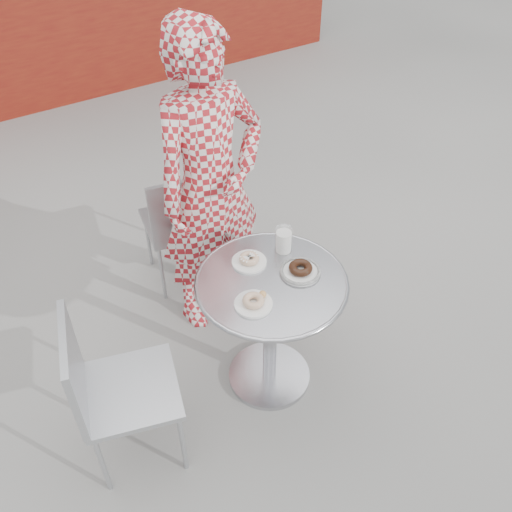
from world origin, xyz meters
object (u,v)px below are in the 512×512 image
seated_person (211,188)px  plate_near (254,302)px  bistro_table (271,307)px  chair_left (133,414)px  plate_far (249,260)px  milk_cup (284,240)px  plate_checker (300,270)px  chair_far (181,244)px

seated_person → plate_near: seated_person is taller
bistro_table → chair_left: bearing=-179.4°
chair_left → plate_far: bearing=-61.6°
milk_cup → plate_far: bearing=176.5°
bistro_table → plate_checker: bearing=-9.5°
chair_left → chair_far: bearing=-21.5°
plate_far → plate_near: 0.27m
chair_left → seated_person: seated_person is taller
plate_far → chair_left: bearing=-167.0°
chair_far → plate_checker: bearing=109.6°
chair_left → plate_near: 0.75m
chair_far → plate_far: chair_far is taller
seated_person → plate_far: seated_person is taller
seated_person → chair_far: bearing=92.6°
chair_far → bistro_table: bearing=101.4°
chair_left → plate_near: chair_left is taller
seated_person → milk_cup: size_ratio=13.08×
seated_person → plate_far: bearing=-102.4°
chair_far → seated_person: 0.68m
chair_left → seated_person: size_ratio=0.50×
seated_person → milk_cup: seated_person is taller
bistro_table → chair_left: 0.78m
chair_far → milk_cup: (0.19, -0.79, 0.51)m
bistro_table → chair_far: (-0.02, 0.94, -0.28)m
bistro_table → plate_near: plate_near is taller
seated_person → milk_cup: (0.13, -0.46, -0.08)m
plate_checker → bistro_table: bearing=170.5°
bistro_table → seated_person: seated_person is taller
plate_far → plate_near: size_ratio=0.98×
plate_checker → plate_far: bearing=131.6°
plate_near → milk_cup: size_ratio=1.28×
plate_far → milk_cup: bearing=-3.5°
bistro_table → plate_checker: plate_checker is taller
seated_person → plate_checker: bearing=-86.0°
milk_cup → chair_left: bearing=-170.3°
bistro_table → plate_far: plate_far is taller
milk_cup → plate_near: bearing=-143.4°
plate_near → milk_cup: milk_cup is taller
chair_far → chair_left: 1.18m
bistro_table → seated_person: bearing=87.3°
chair_far → seated_person: bearing=108.7°
plate_far → plate_near: (-0.12, -0.24, 0.00)m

